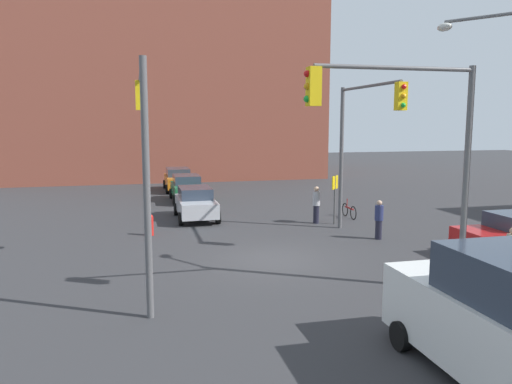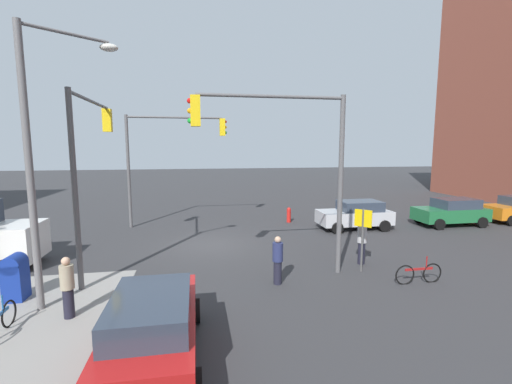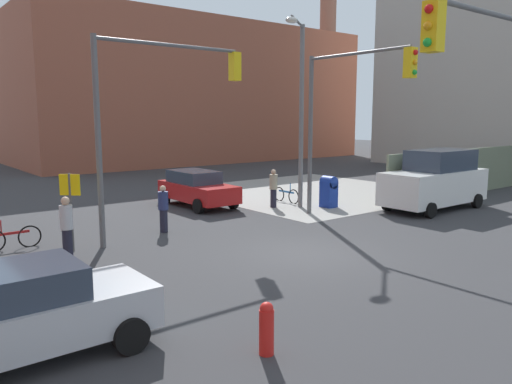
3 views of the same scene
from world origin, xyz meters
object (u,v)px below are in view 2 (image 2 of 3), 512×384
object	(u,v)px
traffic_signal_se_corner	(167,148)
bicycle_at_crosswalk	(419,274)
traffic_signal_nw_corner	(285,148)
hatchback_green	(451,212)
traffic_signal_ne_corner	(90,149)
coupe_silver	(355,214)
pedestrian_waiting	(362,241)
fire_hydrant	(289,215)
sedan_red	(153,325)
mailbox_blue	(15,276)
pedestrian_crossing	(68,286)
pedestrian_walking_north	(278,259)
street_lamp_corner	(43,146)

from	to	relation	value
traffic_signal_se_corner	bicycle_at_crosswalk	bearing A→B (deg)	130.86
traffic_signal_nw_corner	hatchback_green	world-z (taller)	traffic_signal_nw_corner
traffic_signal_ne_corner	bicycle_at_crosswalk	bearing A→B (deg)	163.21
coupe_silver	pedestrian_waiting	xyz separation A→B (m)	(2.49, 5.62, 0.12)
fire_hydrant	sedan_red	xyz separation A→B (m)	(6.67, 13.12, 0.36)
traffic_signal_se_corner	hatchback_green	world-z (taller)	traffic_signal_se_corner
mailbox_blue	pedestrian_crossing	distance (m)	2.50
fire_hydrant	coupe_silver	size ratio (longest dim) A/B	0.23
traffic_signal_se_corner	fire_hydrant	distance (m)	8.39
mailbox_blue	hatchback_green	size ratio (longest dim) A/B	0.35
pedestrian_walking_north	pedestrian_crossing	bearing A→B (deg)	38.12
pedestrian_waiting	pedestrian_walking_north	size ratio (longest dim) A/B	1.09
sedan_red	hatchback_green	bearing A→B (deg)	-146.61
fire_hydrant	pedestrian_crossing	bearing A→B (deg)	49.31
mailbox_blue	pedestrian_crossing	size ratio (longest dim) A/B	0.83
pedestrian_crossing	bicycle_at_crosswalk	bearing A→B (deg)	-125.96
mailbox_blue	pedestrian_waiting	xyz separation A→B (m)	(-12.00, -1.20, 0.20)
hatchback_green	bicycle_at_crosswalk	world-z (taller)	hatchback_green
pedestrian_crossing	hatchback_green	bearing A→B (deg)	-104.87
traffic_signal_nw_corner	pedestrian_waiting	world-z (taller)	traffic_signal_nw_corner
traffic_signal_se_corner	pedestrian_waiting	xyz separation A→B (m)	(-8.08, 8.30, -3.69)
fire_hydrant	sedan_red	size ratio (longest dim) A/B	0.22
traffic_signal_nw_corner	pedestrian_waiting	size ratio (longest dim) A/B	3.55
mailbox_blue	pedestrian_crossing	bearing A→B (deg)	143.13
sedan_red	coupe_silver	distance (m)	14.65
traffic_signal_ne_corner	fire_hydrant	size ratio (longest dim) A/B	6.91
street_lamp_corner	hatchback_green	size ratio (longest dim) A/B	1.94
hatchback_green	coupe_silver	bearing A→B (deg)	-1.57
mailbox_blue	coupe_silver	size ratio (longest dim) A/B	0.35
traffic_signal_ne_corner	fire_hydrant	bearing A→B (deg)	-144.44
mailbox_blue	fire_hydrant	distance (m)	14.50
street_lamp_corner	pedestrian_waiting	xyz separation A→B (m)	(-10.70, -1.78, -3.74)
fire_hydrant	pedestrian_walking_north	bearing A→B (deg)	72.30
traffic_signal_se_corner	traffic_signal_ne_corner	world-z (taller)	same
mailbox_blue	hatchback_green	bearing A→B (deg)	-162.08
traffic_signal_nw_corner	street_lamp_corner	world-z (taller)	street_lamp_corner
pedestrian_crossing	bicycle_at_crosswalk	distance (m)	11.03
pedestrian_waiting	pedestrian_crossing	bearing A→B (deg)	-178.22
mailbox_blue	bicycle_at_crosswalk	distance (m)	13.05
hatchback_green	pedestrian_waiting	bearing A→B (deg)	32.45
mailbox_blue	bicycle_at_crosswalk	bearing A→B (deg)	175.60
hatchback_green	coupe_silver	xyz separation A→B (m)	(6.08, -0.17, -0.00)
traffic_signal_ne_corner	mailbox_blue	world-z (taller)	traffic_signal_ne_corner
fire_hydrant	hatchback_green	xyz separation A→B (m)	(-9.38, 2.55, 0.36)
traffic_signal_se_corner	coupe_silver	distance (m)	11.55
pedestrian_walking_north	coupe_silver	bearing A→B (deg)	-105.58
street_lamp_corner	bicycle_at_crosswalk	xyz separation A→B (m)	(-11.71, 0.42, -4.35)
pedestrian_waiting	bicycle_at_crosswalk	size ratio (longest dim) A/B	1.05
hatchback_green	sedan_red	size ratio (longest dim) A/B	0.95
traffic_signal_ne_corner	bicycle_at_crosswalk	world-z (taller)	traffic_signal_ne_corner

